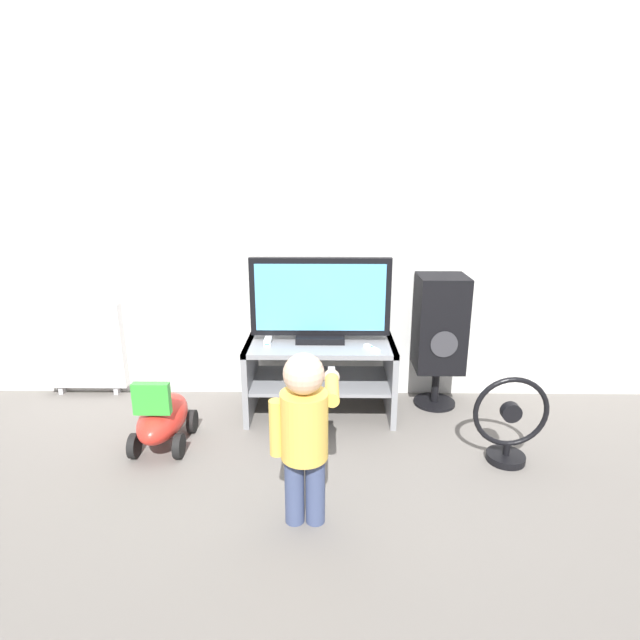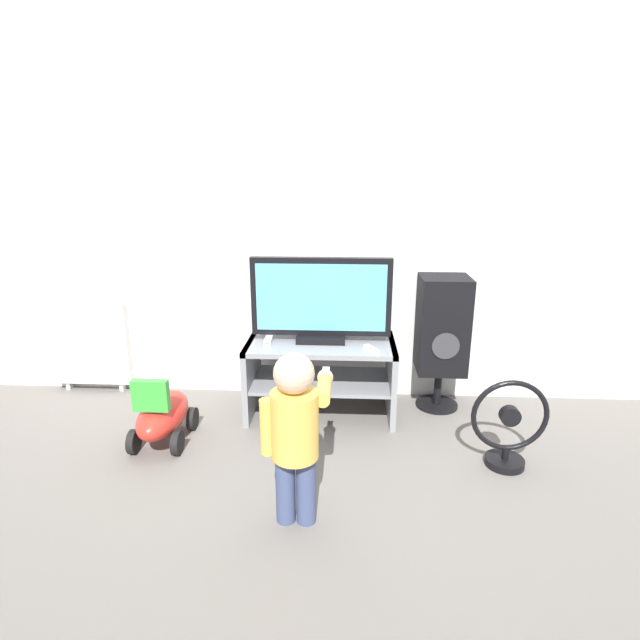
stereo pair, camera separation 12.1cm
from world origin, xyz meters
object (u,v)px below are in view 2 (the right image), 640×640
television (321,301)px  remote_primary (371,349)px  game_console (269,339)px  child (296,425)px  floor_fan (508,428)px  ride_on_toy (163,415)px  speaker_tower (442,327)px  radiator (90,343)px

television → remote_primary: television is taller
game_console → child: size_ratio=0.20×
floor_fan → remote_primary: bearing=150.0°
child → ride_on_toy: 1.10m
speaker_tower → radiator: speaker_tower is taller
child → floor_fan: (1.08, 0.50, -0.25)m
remote_primary → child: size_ratio=0.16×
game_console → floor_fan: game_console is taller
speaker_tower → ride_on_toy: (-1.67, -0.55, -0.39)m
television → game_console: television is taller
floor_fan → child: bearing=-155.3°
speaker_tower → radiator: (-2.43, 0.13, -0.20)m
speaker_tower → child: bearing=-124.9°
remote_primary → radiator: 2.01m
remote_primary → child: (-0.36, -0.91, -0.02)m
floor_fan → ride_on_toy: 1.93m
television → child: bearing=-92.7°
television → ride_on_toy: 1.16m
remote_primary → child: 0.98m
game_console → ride_on_toy: 0.77m
speaker_tower → ride_on_toy: bearing=-161.8°
floor_fan → ride_on_toy: (-1.92, 0.14, -0.05)m
game_console → radiator: (-1.33, 0.29, -0.15)m
remote_primary → speaker_tower: (0.47, 0.28, 0.06)m
child → television: bearing=87.3°
game_console → radiator: radiator is taller
television → radiator: bearing=171.8°
child → radiator: (-1.60, 1.32, -0.12)m
television → radiator: 1.71m
floor_fan → radiator: radiator is taller
television → radiator: television is taller
speaker_tower → ride_on_toy: size_ratio=1.71×
floor_fan → game_console: bearing=158.2°
remote_primary → television: bearing=150.2°
game_console → ride_on_toy: bearing=-145.4°
speaker_tower → remote_primary: bearing=-148.7°
speaker_tower → radiator: size_ratio=1.33×
ride_on_toy → speaker_tower: bearing=18.2°
remote_primary → speaker_tower: bearing=31.3°
ride_on_toy → television: bearing=26.4°
radiator → ride_on_toy: bearing=-42.1°
remote_primary → ride_on_toy: (-1.21, -0.27, -0.33)m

